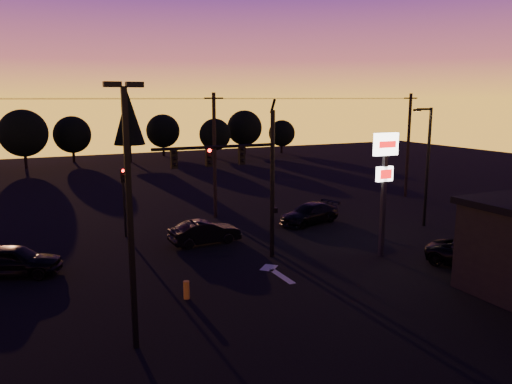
% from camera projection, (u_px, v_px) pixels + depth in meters
% --- Properties ---
extents(ground, '(120.00, 120.00, 0.00)m').
position_uv_depth(ground, '(283.00, 285.00, 23.38)').
color(ground, black).
rests_on(ground, ground).
extents(lane_arrow, '(1.20, 3.10, 0.01)m').
position_uv_depth(lane_arrow, '(276.00, 272.00, 25.07)').
color(lane_arrow, beige).
rests_on(lane_arrow, ground).
extents(traffic_signal_mast, '(6.79, 0.52, 8.58)m').
position_uv_depth(traffic_signal_mast, '(245.00, 170.00, 25.96)').
color(traffic_signal_mast, black).
rests_on(traffic_signal_mast, ground).
extents(secondary_signal, '(0.30, 0.31, 4.35)m').
position_uv_depth(secondary_signal, '(124.00, 192.00, 30.91)').
color(secondary_signal, black).
rests_on(secondary_signal, ground).
extents(parking_lot_light, '(1.25, 0.30, 9.14)m').
position_uv_depth(parking_lot_light, '(129.00, 201.00, 16.56)').
color(parking_lot_light, black).
rests_on(parking_lot_light, ground).
extents(pylon_sign, '(1.50, 0.28, 6.80)m').
position_uv_depth(pylon_sign, '(385.00, 168.00, 26.76)').
color(pylon_sign, black).
rests_on(pylon_sign, ground).
extents(streetlight, '(1.55, 0.35, 8.00)m').
position_uv_depth(streetlight, '(427.00, 162.00, 33.32)').
color(streetlight, black).
rests_on(streetlight, ground).
extents(utility_pole_1, '(1.40, 0.26, 9.00)m').
position_uv_depth(utility_pole_1, '(215.00, 155.00, 35.78)').
color(utility_pole_1, black).
rests_on(utility_pole_1, ground).
extents(utility_pole_2, '(1.40, 0.26, 9.00)m').
position_uv_depth(utility_pole_2, '(408.00, 145.00, 43.40)').
color(utility_pole_2, black).
rests_on(utility_pole_2, ground).
extents(power_wires, '(36.00, 1.22, 0.07)m').
position_uv_depth(power_wires, '(214.00, 99.00, 35.04)').
color(power_wires, black).
rests_on(power_wires, ground).
extents(bollard, '(0.27, 0.27, 0.81)m').
position_uv_depth(bollard, '(186.00, 290.00, 21.70)').
color(bollard, '#C2841B').
rests_on(bollard, ground).
extents(tree_2, '(5.77, 5.78, 7.26)m').
position_uv_depth(tree_2, '(23.00, 133.00, 60.89)').
color(tree_2, black).
rests_on(tree_2, ground).
extents(tree_3, '(4.95, 4.95, 6.22)m').
position_uv_depth(tree_3, '(72.00, 135.00, 67.09)').
color(tree_3, black).
rests_on(tree_3, ground).
extents(tree_4, '(4.18, 4.18, 9.50)m').
position_uv_depth(tree_4, '(129.00, 118.00, 66.99)').
color(tree_4, black).
rests_on(tree_4, ground).
extents(tree_5, '(4.95, 4.95, 6.22)m').
position_uv_depth(tree_5, '(163.00, 131.00, 74.37)').
color(tree_5, black).
rests_on(tree_5, ground).
extents(tree_6, '(4.54, 4.54, 5.71)m').
position_uv_depth(tree_6, '(215.00, 134.00, 71.65)').
color(tree_6, black).
rests_on(tree_6, ground).
extents(tree_7, '(5.36, 5.36, 6.74)m').
position_uv_depth(tree_7, '(244.00, 128.00, 76.73)').
color(tree_7, black).
rests_on(tree_7, ground).
extents(tree_8, '(4.12, 4.12, 5.19)m').
position_uv_depth(tree_8, '(282.00, 133.00, 78.56)').
color(tree_8, black).
rests_on(tree_8, ground).
extents(car_left, '(4.89, 3.40, 1.54)m').
position_uv_depth(car_left, '(13.00, 260.00, 24.48)').
color(car_left, black).
rests_on(car_left, ground).
extents(car_mid, '(4.33, 1.69, 1.40)m').
position_uv_depth(car_mid, '(205.00, 232.00, 29.88)').
color(car_mid, black).
rests_on(car_mid, ground).
extents(car_right, '(5.07, 3.08, 1.37)m').
position_uv_depth(car_right, '(309.00, 214.00, 34.72)').
color(car_right, black).
rests_on(car_right, ground).
extents(suv_parked, '(4.10, 5.28, 1.33)m').
position_uv_depth(suv_parked, '(475.00, 255.00, 25.60)').
color(suv_parked, black).
rests_on(suv_parked, ground).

